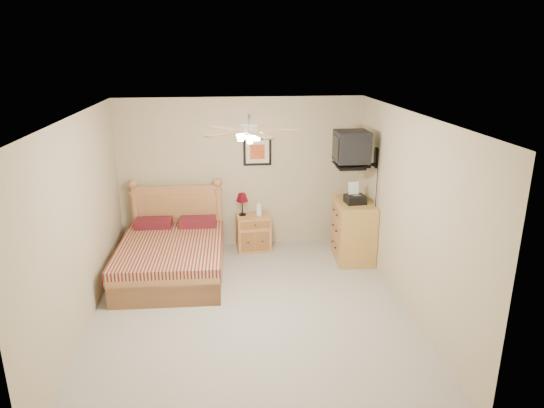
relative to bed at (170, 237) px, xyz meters
The scene contains 17 objects.
floor 1.68m from the bed, 45.74° to the right, with size 4.50×4.50×0.00m, color #A49E94.
ceiling 2.44m from the bed, 45.74° to the right, with size 4.00×4.50×0.04m, color white.
wall_back 1.69m from the bed, 45.99° to the left, with size 4.00×0.04×2.50m, color #BDAD8B.
wall_front 3.60m from the bed, 72.05° to the right, with size 4.00×0.04×2.50m, color #BDAD8B.
wall_left 1.57m from the bed, 129.05° to the right, with size 0.04×4.50×2.50m, color #BDAD8B.
wall_right 3.35m from the bed, 19.91° to the right, with size 0.04×4.50×2.50m, color #BDAD8B.
bed is the anchor object (origin of this frame).
nightstand 1.58m from the bed, 34.93° to the left, with size 0.55×0.41×0.59m, color tan.
table_lamp 1.45m from the bed, 40.75° to the left, with size 0.20×0.20×0.38m, color #600713, non-canonical shape.
lotion_bottle 1.62m from the bed, 32.71° to the left, with size 0.10×0.10×0.27m, color white.
framed_picture 2.02m from the bed, 39.19° to the left, with size 0.46×0.04×0.46m, color black.
dresser 2.84m from the bed, ahead, with size 0.56×0.81×0.96m, color #BE8A39.
fax_machine 2.85m from the bed, ahead, with size 0.29×0.31×0.31m, color black, non-canonical shape.
magazine_lower 2.87m from the bed, 11.39° to the left, with size 0.19×0.25×0.02m, color beige.
magazine_upper 2.89m from the bed, 11.26° to the left, with size 0.20×0.28×0.02m, color gray.
wall_tv 3.09m from the bed, ahead, with size 0.56×0.46×0.58m, color black, non-canonical shape.
ceiling_fan 2.44m from the bed, 50.41° to the right, with size 1.14×1.14×0.28m, color silver, non-canonical shape.
Camera 1 is at (-0.31, -5.55, 3.23)m, focal length 32.00 mm.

